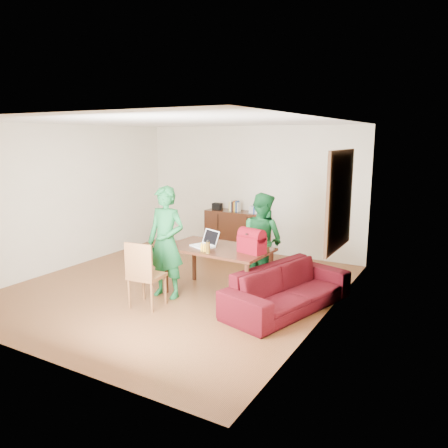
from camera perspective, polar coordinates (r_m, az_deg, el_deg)
The scene contains 10 objects.
room at distance 7.21m, azimuth -5.61°, elevation 1.98°, with size 5.20×5.70×2.90m.
table at distance 6.86m, azimuth -0.83°, elevation -3.85°, with size 1.69×1.01×0.77m.
chair at distance 6.58m, azimuth -10.07°, elevation -8.18°, with size 0.49×0.47×1.00m.
person_near at distance 6.79m, azimuth -7.57°, elevation -2.39°, with size 0.64×0.42×1.74m, color #135928.
person_far at distance 7.23m, azimuth 5.01°, elevation -2.15°, with size 0.77×0.60×1.59m, color #135727.
laptop at distance 6.87m, azimuth -2.83°, elevation -2.61°, with size 0.43×0.37×0.25m.
bananas at distance 6.56m, azimuth -2.68°, elevation -3.45°, with size 0.14×0.09×0.05m, color gold, non-canonical shape.
bottle at distance 6.46m, azimuth -2.12°, elevation -3.00°, with size 0.07×0.07×0.20m, color #543A13.
red_bag at distance 6.50m, azimuth 3.64°, elevation -2.52°, with size 0.40×0.23×0.29m, color maroon.
sofa at distance 6.47m, azimuth 8.37°, elevation -8.29°, with size 2.12×0.83×0.62m, color #370712.
Camera 1 is at (4.11, -5.68, 2.46)m, focal length 35.00 mm.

